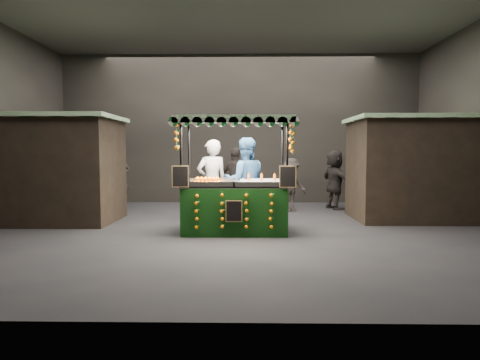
{
  "coord_description": "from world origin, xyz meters",
  "views": [
    {
      "loc": [
        0.26,
        -9.04,
        1.72
      ],
      "look_at": [
        0.1,
        0.11,
        1.1
      ],
      "focal_mm": 30.91,
      "sensor_mm": 36.0,
      "label": 1
    }
  ],
  "objects": [
    {
      "name": "shopper_1",
      "position": [
        3.62,
        2.43,
        0.85
      ],
      "size": [
        0.96,
        0.83,
        1.7
      ],
      "rotation": [
        0.0,
        0.0,
        -0.25
      ],
      "color": "#2A2522",
      "rests_on": "ground"
    },
    {
      "name": "vendor_grey",
      "position": [
        -0.58,
        0.7,
        1.0
      ],
      "size": [
        0.86,
        0.73,
        2.01
      ],
      "rotation": [
        0.0,
        0.0,
        3.54
      ],
      "color": "gray",
      "rests_on": "ground"
    },
    {
      "name": "ground",
      "position": [
        0.0,
        0.0,
        0.0
      ],
      "size": [
        12.0,
        12.0,
        0.0
      ],
      "primitive_type": "plane",
      "color": "black",
      "rests_on": "ground"
    },
    {
      "name": "neighbour_stall_left",
      "position": [
        -4.4,
        1.0,
        1.31
      ],
      "size": [
        3.0,
        2.2,
        2.6
      ],
      "color": "black",
      "rests_on": "ground"
    },
    {
      "name": "juice_stall",
      "position": [
        0.01,
        -0.31,
        0.76
      ],
      "size": [
        2.53,
        1.48,
        2.45
      ],
      "color": "black",
      "rests_on": "ground"
    },
    {
      "name": "shopper_2",
      "position": [
        -0.05,
        2.44,
        0.92
      ],
      "size": [
        1.16,
        0.74,
        1.84
      ],
      "rotation": [
        0.0,
        0.0,
        2.85
      ],
      "color": "#2A2422",
      "rests_on": "ground"
    },
    {
      "name": "shopper_3",
      "position": [
        1.53,
        2.89,
        0.77
      ],
      "size": [
        1.15,
        0.98,
        1.54
      ],
      "rotation": [
        0.0,
        0.0,
        0.49
      ],
      "color": "black",
      "rests_on": "ground"
    },
    {
      "name": "market_hall",
      "position": [
        0.0,
        0.0,
        3.38
      ],
      "size": [
        12.1,
        10.1,
        5.05
      ],
      "color": "black",
      "rests_on": "ground"
    },
    {
      "name": "shopper_5",
      "position": [
        2.9,
        3.39,
        0.89
      ],
      "size": [
        1.03,
        1.73,
        1.78
      ],
      "rotation": [
        0.0,
        0.0,
        1.9
      ],
      "color": "black",
      "rests_on": "ground"
    },
    {
      "name": "vendor_blue",
      "position": [
        0.21,
        0.56,
        1.02
      ],
      "size": [
        1.07,
        0.88,
        2.05
      ],
      "rotation": [
        0.0,
        0.0,
        3.25
      ],
      "color": "navy",
      "rests_on": "ground"
    },
    {
      "name": "shopper_4",
      "position": [
        -4.5,
        2.52,
        0.83
      ],
      "size": [
        0.91,
        0.7,
        1.66
      ],
      "rotation": [
        0.0,
        0.0,
        3.38
      ],
      "color": "#2C2623",
      "rests_on": "ground"
    },
    {
      "name": "shopper_0",
      "position": [
        -3.6,
        3.28,
        0.9
      ],
      "size": [
        0.72,
        0.54,
        1.8
      ],
      "rotation": [
        0.0,
        0.0,
        0.18
      ],
      "color": "black",
      "rests_on": "ground"
    },
    {
      "name": "neighbour_stall_right",
      "position": [
        4.4,
        1.5,
        1.31
      ],
      "size": [
        3.0,
        2.2,
        2.6
      ],
      "color": "black",
      "rests_on": "ground"
    }
  ]
}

